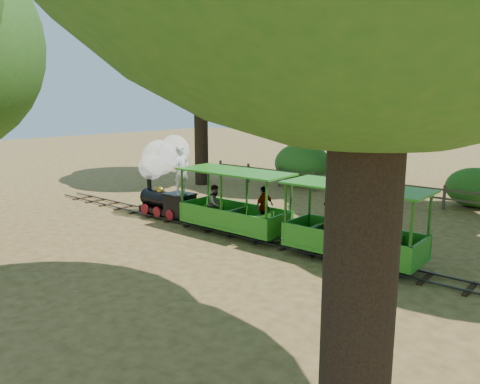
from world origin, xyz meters
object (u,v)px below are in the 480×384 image
Objects in this scene: carriage_front at (235,210)px; carriage_rear at (352,232)px; fence at (373,187)px; locomotive at (164,170)px.

carriage_front is 4.08m from carriage_rear.
carriage_front reaches higher than fence.
locomotive is at bearing -120.00° from fence.
locomotive is 0.82× the size of carriage_front.
carriage_rear is 0.21× the size of fence.
carriage_front is at bearing -179.79° from carriage_rear.
carriage_front is 8.10m from fence.
carriage_rear is (7.59, -0.07, -0.94)m from locomotive.
locomotive reaches higher than carriage_rear.
carriage_rear is at bearing -69.43° from fence.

